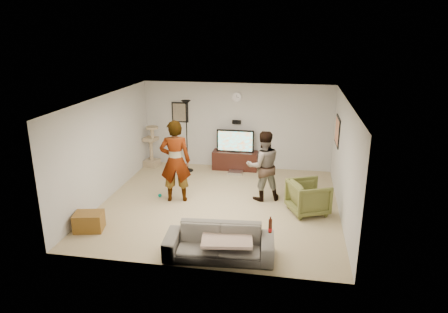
% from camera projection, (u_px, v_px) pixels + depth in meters
% --- Properties ---
extents(floor, '(5.50, 5.50, 0.02)m').
position_uv_depth(floor, '(220.00, 204.00, 9.63)').
color(floor, tan).
rests_on(floor, ground).
extents(ceiling, '(5.50, 5.50, 0.02)m').
position_uv_depth(ceiling, '(219.00, 98.00, 8.87)').
color(ceiling, silver).
rests_on(ceiling, wall_back).
extents(wall_back, '(5.50, 0.04, 2.50)m').
position_uv_depth(wall_back, '(237.00, 126.00, 11.83)').
color(wall_back, silver).
rests_on(wall_back, floor).
extents(wall_front, '(5.50, 0.04, 2.50)m').
position_uv_depth(wall_front, '(189.00, 202.00, 6.67)').
color(wall_front, silver).
rests_on(wall_front, floor).
extents(wall_left, '(0.04, 5.50, 2.50)m').
position_uv_depth(wall_left, '(107.00, 147.00, 9.71)').
color(wall_left, silver).
rests_on(wall_left, floor).
extents(wall_right, '(0.04, 5.50, 2.50)m').
position_uv_depth(wall_right, '(344.00, 160.00, 8.79)').
color(wall_right, silver).
rests_on(wall_right, floor).
extents(wall_clock, '(0.26, 0.04, 0.26)m').
position_uv_depth(wall_clock, '(237.00, 97.00, 11.55)').
color(wall_clock, white).
rests_on(wall_clock, wall_back).
extents(wall_speaker, '(0.25, 0.10, 0.10)m').
position_uv_depth(wall_speaker, '(237.00, 122.00, 11.74)').
color(wall_speaker, black).
rests_on(wall_speaker, wall_back).
extents(picture_back, '(0.42, 0.03, 0.52)m').
position_uv_depth(picture_back, '(180.00, 112.00, 11.99)').
color(picture_back, '#7C705D').
rests_on(picture_back, wall_back).
extents(picture_right, '(0.03, 0.78, 0.62)m').
position_uv_depth(picture_right, '(337.00, 131.00, 10.22)').
color(picture_right, '#F19672').
rests_on(picture_right, wall_right).
extents(tv_stand, '(1.31, 0.45, 0.55)m').
position_uv_depth(tv_stand, '(235.00, 160.00, 11.90)').
color(tv_stand, black).
rests_on(tv_stand, floor).
extents(console_box, '(0.40, 0.30, 0.07)m').
position_uv_depth(console_box, '(235.00, 173.00, 11.59)').
color(console_box, silver).
rests_on(console_box, floor).
extents(tv, '(1.08, 0.08, 0.64)m').
position_uv_depth(tv, '(235.00, 141.00, 11.72)').
color(tv, black).
rests_on(tv, tv_stand).
extents(tv_screen, '(0.99, 0.01, 0.56)m').
position_uv_depth(tv_screen, '(235.00, 141.00, 11.68)').
color(tv_screen, '#27EAF6').
rests_on(tv_screen, tv).
extents(floor_lamp, '(0.32, 0.32, 2.07)m').
position_uv_depth(floor_lamp, '(187.00, 136.00, 11.53)').
color(floor_lamp, black).
rests_on(floor_lamp, floor).
extents(cat_tree, '(0.46, 0.46, 1.25)m').
position_uv_depth(cat_tree, '(151.00, 146.00, 12.05)').
color(cat_tree, tan).
rests_on(cat_tree, floor).
extents(person_left, '(0.81, 0.61, 1.98)m').
position_uv_depth(person_left, '(175.00, 161.00, 9.53)').
color(person_left, '#969696').
rests_on(person_left, floor).
extents(person_right, '(1.00, 0.89, 1.70)m').
position_uv_depth(person_right, '(263.00, 166.00, 9.65)').
color(person_right, '#434E95').
rests_on(person_right, floor).
extents(sofa, '(2.02, 0.92, 0.57)m').
position_uv_depth(sofa, '(219.00, 242.00, 7.31)').
color(sofa, '#66625C').
rests_on(sofa, floor).
extents(throw_blanket, '(0.99, 0.82, 0.06)m').
position_uv_depth(throw_blanket, '(227.00, 238.00, 7.26)').
color(throw_blanket, beige).
rests_on(throw_blanket, sofa).
extents(beer_bottle, '(0.06, 0.06, 0.25)m').
position_uv_depth(beer_bottle, '(270.00, 226.00, 7.04)').
color(beer_bottle, '#391308').
rests_on(beer_bottle, sofa).
extents(armchair, '(1.07, 1.05, 0.74)m').
position_uv_depth(armchair, '(308.00, 197.00, 9.06)').
color(armchair, brown).
rests_on(armchair, floor).
extents(side_table, '(0.65, 0.54, 0.38)m').
position_uv_depth(side_table, '(89.00, 222.00, 8.31)').
color(side_table, brown).
rests_on(side_table, floor).
extents(toy_ball, '(0.09, 0.09, 0.09)m').
position_uv_depth(toy_ball, '(160.00, 195.00, 9.99)').
color(toy_ball, '#008274').
rests_on(toy_ball, floor).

